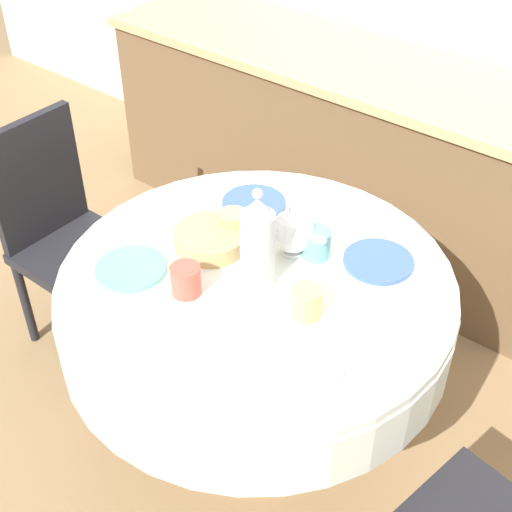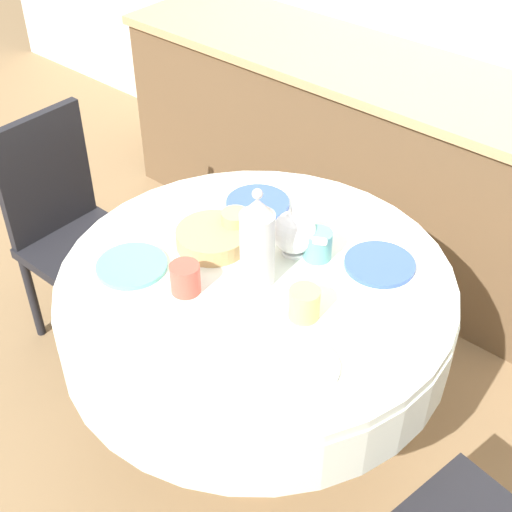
# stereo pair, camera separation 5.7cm
# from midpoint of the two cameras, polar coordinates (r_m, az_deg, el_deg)

# --- Properties ---
(ground_plane) EXTENTS (12.00, 12.00, 0.00)m
(ground_plane) POSITION_cam_midpoint_polar(r_m,az_deg,el_deg) (2.64, 0.64, -14.46)
(ground_plane) COLOR #8E704C
(kitchen_counter) EXTENTS (3.24, 0.64, 0.89)m
(kitchen_counter) POSITION_cam_midpoint_polar(r_m,az_deg,el_deg) (3.14, 15.48, 5.15)
(kitchen_counter) COLOR brown
(kitchen_counter) RESTS_ON ground_plane
(dining_table) EXTENTS (1.18, 1.18, 0.77)m
(dining_table) POSITION_cam_midpoint_polar(r_m,az_deg,el_deg) (2.16, 0.76, -4.32)
(dining_table) COLOR tan
(dining_table) RESTS_ON ground_plane
(chair_right) EXTENTS (0.40, 0.40, 0.93)m
(chair_right) POSITION_cam_midpoint_polar(r_m,az_deg,el_deg) (2.80, -14.07, 2.49)
(chair_right) COLOR black
(chair_right) RESTS_ON ground_plane
(plate_near_left) EXTENTS (0.21, 0.21, 0.01)m
(plate_near_left) POSITION_cam_midpoint_polar(r_m,az_deg,el_deg) (2.13, -9.16, -0.79)
(plate_near_left) COLOR #60BCB7
(plate_near_left) RESTS_ON dining_table
(cup_near_left) EXTENTS (0.09, 0.09, 0.09)m
(cup_near_left) POSITION_cam_midpoint_polar(r_m,az_deg,el_deg) (2.01, -4.87, -1.80)
(cup_near_left) COLOR #CC4C3D
(cup_near_left) RESTS_ON dining_table
(plate_near_right) EXTENTS (0.21, 0.21, 0.01)m
(plate_near_right) POSITION_cam_midpoint_polar(r_m,az_deg,el_deg) (1.82, 4.30, -8.84)
(plate_near_right) COLOR white
(plate_near_right) RESTS_ON dining_table
(cup_near_right) EXTENTS (0.09, 0.09, 0.09)m
(cup_near_right) POSITION_cam_midpoint_polar(r_m,az_deg,el_deg) (1.93, 4.73, -3.81)
(cup_near_right) COLOR #DBB766
(cup_near_right) RESTS_ON dining_table
(plate_far_left) EXTENTS (0.21, 0.21, 0.01)m
(plate_far_left) POSITION_cam_midpoint_polar(r_m,az_deg,el_deg) (2.37, 0.84, 4.25)
(plate_far_left) COLOR #3856AD
(plate_far_left) RESTS_ON dining_table
(cup_far_left) EXTENTS (0.09, 0.09, 0.09)m
(cup_far_left) POSITION_cam_midpoint_polar(r_m,az_deg,el_deg) (2.20, -0.92, 2.51)
(cup_far_left) COLOR #DBB766
(cup_far_left) RESTS_ON dining_table
(plate_far_right) EXTENTS (0.21, 0.21, 0.01)m
(plate_far_right) POSITION_cam_midpoint_polar(r_m,az_deg,el_deg) (2.15, 10.61, -0.65)
(plate_far_right) COLOR #3856AD
(plate_far_right) RESTS_ON dining_table
(cup_far_right) EXTENTS (0.09, 0.09, 0.09)m
(cup_far_right) POSITION_cam_midpoint_polar(r_m,az_deg,el_deg) (2.13, 5.73, 0.88)
(cup_far_right) COLOR #5BA39E
(cup_far_right) RESTS_ON dining_table
(coffee_carafe) EXTENTS (0.10, 0.10, 0.31)m
(coffee_carafe) POSITION_cam_midpoint_polar(r_m,az_deg,el_deg) (1.98, 0.94, 1.14)
(coffee_carafe) COLOR #B2B2B7
(coffee_carafe) RESTS_ON dining_table
(teapot) EXTENTS (0.18, 0.13, 0.17)m
(teapot) POSITION_cam_midpoint_polar(r_m,az_deg,el_deg) (2.12, 3.88, 1.88)
(teapot) COLOR white
(teapot) RESTS_ON dining_table
(bread_basket) EXTENTS (0.22, 0.22, 0.05)m
(bread_basket) POSITION_cam_midpoint_polar(r_m,az_deg,el_deg) (2.18, -2.76, 1.46)
(bread_basket) COLOR tan
(bread_basket) RESTS_ON dining_table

